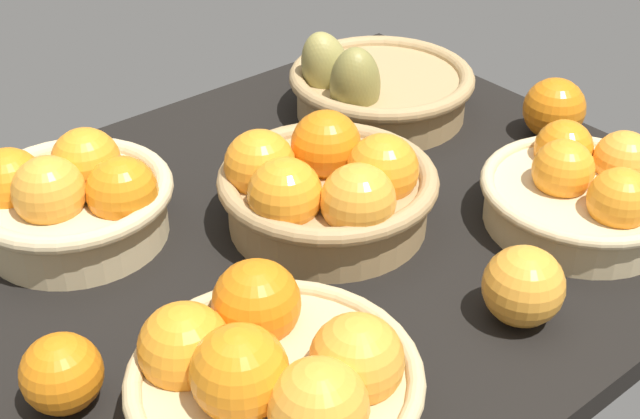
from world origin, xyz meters
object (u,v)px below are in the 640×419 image
object	(u,v)px
basket_near_right	(72,198)
basket_center	(326,187)
loose_orange_front_gap	(523,286)
loose_orange_back_gap	(62,374)
basket_near_left_pears	(374,88)
basket_far_left	(584,191)
basket_far_right	(273,378)
loose_orange_side_gap	(554,109)

from	to	relation	value
basket_near_right	basket_center	bearing A→B (deg)	144.04
loose_orange_front_gap	loose_orange_back_gap	world-z (taller)	loose_orange_front_gap
basket_near_left_pears	loose_orange_front_gap	world-z (taller)	basket_near_left_pears
basket_center	loose_orange_back_gap	distance (cm)	35.05
basket_far_left	loose_orange_back_gap	world-z (taller)	basket_far_left
basket_center	basket_far_left	bearing A→B (deg)	142.74
basket_near_right	basket_center	xyz separation A→B (cm)	(-22.18, 16.10, 0.28)
basket_near_left_pears	loose_orange_back_gap	size ratio (longest dim) A/B	3.53
basket_near_left_pears	basket_far_right	size ratio (longest dim) A/B	1.01
basket_near_left_pears	basket_far_right	xyz separation A→B (cm)	(43.76, 35.27, 0.42)
basket_far_left	basket_near_left_pears	bearing A→B (deg)	-88.86
basket_center	basket_far_right	bearing A→B (deg)	41.16
basket_center	basket_far_right	size ratio (longest dim) A/B	0.98
loose_orange_front_gap	basket_far_right	bearing A→B (deg)	-10.73
basket_far_right	basket_near_left_pears	bearing A→B (deg)	-141.13
basket_far_left	loose_orange_front_gap	size ratio (longest dim) A/B	2.84
basket_near_right	loose_orange_side_gap	bearing A→B (deg)	161.93
basket_far_right	loose_orange_front_gap	size ratio (longest dim) A/B	3.12
basket_near_left_pears	loose_orange_side_gap	size ratio (longest dim) A/B	3.10
basket_far_left	loose_orange_side_gap	bearing A→B (deg)	-132.73
basket_far_right	loose_orange_back_gap	world-z (taller)	basket_far_right
basket_center	basket_far_right	xyz separation A→B (cm)	(21.66, 18.94, -0.63)
basket_near_right	basket_far_right	size ratio (longest dim) A/B	0.88
basket_near_right	basket_near_left_pears	bearing A→B (deg)	-179.70
basket_near_right	basket_far_left	xyz separation A→B (cm)	(-44.95, 33.41, -1.02)
basket_near_left_pears	loose_orange_back_gap	xyz separation A→B (cm)	(56.56, 22.49, -0.68)
basket_far_right	loose_orange_side_gap	xyz separation A→B (cm)	(-57.73, -16.03, -0.60)
basket_far_right	loose_orange_front_gap	xyz separation A→B (cm)	(-26.01, 4.93, -0.67)
loose_orange_front_gap	loose_orange_side_gap	distance (cm)	38.02
basket_near_right	loose_orange_side_gap	xyz separation A→B (cm)	(-58.25, 19.01, -0.95)
basket_center	loose_orange_side_gap	distance (cm)	36.21
basket_far_right	loose_orange_front_gap	world-z (taller)	basket_far_right
basket_center	basket_far_right	distance (cm)	28.78
basket_center	basket_near_left_pears	size ratio (longest dim) A/B	0.97
basket_near_right	basket_far_right	bearing A→B (deg)	90.85
basket_far_right	loose_orange_back_gap	size ratio (longest dim) A/B	3.50
basket_center	loose_orange_side_gap	xyz separation A→B (cm)	(-36.07, 2.91, -1.23)
basket_far_left	loose_orange_back_gap	size ratio (longest dim) A/B	3.18
basket_near_left_pears	basket_near_right	bearing A→B (deg)	0.30
basket_near_right	basket_near_left_pears	xyz separation A→B (cm)	(-44.28, -0.23, -0.77)
basket_near_right	loose_orange_back_gap	size ratio (longest dim) A/B	3.07
basket_near_left_pears	loose_orange_front_gap	distance (cm)	43.94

